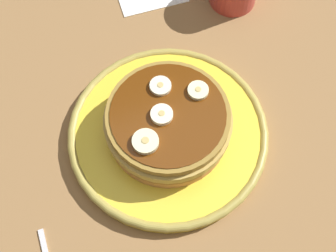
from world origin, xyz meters
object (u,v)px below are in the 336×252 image
object	(u,v)px
pancake_stack	(165,123)
banana_slice_2	(160,86)
banana_slice_1	(145,142)
banana_slice_3	(198,91)
banana_slice_0	(160,112)
plate	(168,134)

from	to	relation	value
pancake_stack	banana_slice_2	bearing A→B (deg)	-12.40
banana_slice_1	banana_slice_2	size ratio (longest dim) A/B	1.17
banana_slice_3	pancake_stack	bearing A→B (deg)	105.68
banana_slice_2	banana_slice_3	xyz separation A→B (cm)	(-2.44, -4.31, 0.01)
banana_slice_1	pancake_stack	bearing A→B (deg)	-52.62
banana_slice_0	banana_slice_2	size ratio (longest dim) A/B	1.01
pancake_stack	banana_slice_0	bearing A→B (deg)	55.57
pancake_stack	banana_slice_1	distance (cm)	5.63
pancake_stack	banana_slice_1	world-z (taller)	banana_slice_1
banana_slice_0	banana_slice_3	xyz separation A→B (cm)	(1.09, -5.70, -0.04)
plate	banana_slice_2	bearing A→B (deg)	-7.49
banana_slice_0	banana_slice_1	distance (cm)	4.58
plate	pancake_stack	world-z (taller)	pancake_stack
plate	banana_slice_0	size ratio (longest dim) A/B	9.61
banana_slice_3	plate	bearing A→B (deg)	107.92
pancake_stack	banana_slice_0	size ratio (longest dim) A/B	5.93
banana_slice_0	banana_slice_3	distance (cm)	5.80
pancake_stack	banana_slice_3	distance (cm)	6.13
banana_slice_1	banana_slice_2	bearing A→B (deg)	-34.34
pancake_stack	banana_slice_3	world-z (taller)	banana_slice_3
banana_slice_1	banana_slice_0	bearing A→B (deg)	-44.95
plate	banana_slice_1	distance (cm)	8.07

